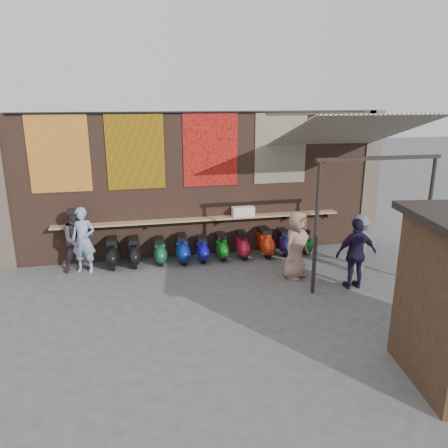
# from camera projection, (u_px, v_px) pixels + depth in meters

# --- Properties ---
(ground) EXTENTS (70.00, 70.00, 0.00)m
(ground) POSITION_uv_depth(u_px,v_px,m) (219.00, 290.00, 10.26)
(ground) COLOR #474749
(ground) RESTS_ON ground
(brick_wall) EXTENTS (10.00, 0.40, 4.00)m
(brick_wall) POSITION_uv_depth(u_px,v_px,m) (199.00, 185.00, 12.23)
(brick_wall) COLOR brown
(brick_wall) RESTS_ON ground
(pier_right) EXTENTS (0.50, 0.50, 4.00)m
(pier_right) POSITION_uv_depth(u_px,v_px,m) (367.00, 178.00, 13.30)
(pier_right) COLOR #4C4238
(pier_right) RESTS_ON ground
(eating_counter) EXTENTS (8.00, 0.32, 0.05)m
(eating_counter) POSITION_uv_depth(u_px,v_px,m) (202.00, 219.00, 12.14)
(eating_counter) COLOR #9E7A51
(eating_counter) RESTS_ON brick_wall
(shelf_box) EXTENTS (0.62, 0.28, 0.27)m
(shelf_box) POSITION_uv_depth(u_px,v_px,m) (243.00, 212.00, 12.31)
(shelf_box) COLOR white
(shelf_box) RESTS_ON eating_counter
(tapestry_redgold) EXTENTS (1.50, 0.02, 2.00)m
(tapestry_redgold) POSITION_uv_depth(u_px,v_px,m) (59.00, 153.00, 11.01)
(tapestry_redgold) COLOR maroon
(tapestry_redgold) RESTS_ON brick_wall
(tapestry_sun) EXTENTS (1.50, 0.02, 2.00)m
(tapestry_sun) POSITION_uv_depth(u_px,v_px,m) (135.00, 151.00, 11.40)
(tapestry_sun) COLOR orange
(tapestry_sun) RESTS_ON brick_wall
(tapestry_orange) EXTENTS (1.50, 0.02, 2.00)m
(tapestry_orange) POSITION_uv_depth(u_px,v_px,m) (211.00, 149.00, 11.81)
(tapestry_orange) COLOR red
(tapestry_orange) RESTS_ON brick_wall
(tapestry_multi) EXTENTS (1.50, 0.02, 2.00)m
(tapestry_multi) POSITION_uv_depth(u_px,v_px,m) (281.00, 148.00, 12.22)
(tapestry_multi) COLOR teal
(tapestry_multi) RESTS_ON brick_wall
(hang_rail) EXTENTS (9.50, 0.06, 0.06)m
(hang_rail) POSITION_uv_depth(u_px,v_px,m) (199.00, 112.00, 11.46)
(hang_rail) COLOR black
(hang_rail) RESTS_ON brick_wall
(scooter_stool_0) EXTENTS (0.37, 0.81, 0.77)m
(scooter_stool_0) POSITION_uv_depth(u_px,v_px,m) (112.00, 253.00, 11.57)
(scooter_stool_0) COLOR black
(scooter_stool_0) RESTS_ON ground
(scooter_stool_1) EXTENTS (0.36, 0.79, 0.75)m
(scooter_stool_1) POSITION_uv_depth(u_px,v_px,m) (134.00, 252.00, 11.69)
(scooter_stool_1) COLOR black
(scooter_stool_1) RESTS_ON ground
(scooter_stool_2) EXTENTS (0.33, 0.73, 0.70)m
(scooter_stool_2) POSITION_uv_depth(u_px,v_px,m) (160.00, 251.00, 11.84)
(scooter_stool_2) COLOR #175D3A
(scooter_stool_2) RESTS_ON ground
(scooter_stool_3) EXTENTS (0.36, 0.80, 0.76)m
(scooter_stool_3) POSITION_uv_depth(u_px,v_px,m) (182.00, 249.00, 11.91)
(scooter_stool_3) COLOR navy
(scooter_stool_3) RESTS_ON ground
(scooter_stool_4) EXTENTS (0.32, 0.71, 0.67)m
(scooter_stool_4) POSITION_uv_depth(u_px,v_px,m) (202.00, 249.00, 12.03)
(scooter_stool_4) COLOR #110C8A
(scooter_stool_4) RESTS_ON ground
(scooter_stool_5) EXTENTS (0.33, 0.74, 0.70)m
(scooter_stool_5) POSITION_uv_depth(u_px,v_px,m) (221.00, 246.00, 12.18)
(scooter_stool_5) COLOR #0C5510
(scooter_stool_5) RESTS_ON ground
(scooter_stool_6) EXTENTS (0.34, 0.76, 0.73)m
(scooter_stool_6) POSITION_uv_depth(u_px,v_px,m) (242.00, 245.00, 12.28)
(scooter_stool_6) COLOR maroon
(scooter_stool_6) RESTS_ON ground
(scooter_stool_7) EXTENTS (0.37, 0.83, 0.79)m
(scooter_stool_7) POSITION_uv_depth(u_px,v_px,m) (265.00, 242.00, 12.41)
(scooter_stool_7) COLOR #B32A0D
(scooter_stool_7) RESTS_ON ground
(scooter_stool_8) EXTENTS (0.34, 0.75, 0.72)m
(scooter_stool_8) POSITION_uv_depth(u_px,v_px,m) (284.00, 242.00, 12.51)
(scooter_stool_8) COLOR #181349
(scooter_stool_8) RESTS_ON ground
(scooter_stool_9) EXTENTS (0.33, 0.74, 0.70)m
(scooter_stool_9) POSITION_uv_depth(u_px,v_px,m) (303.00, 241.00, 12.68)
(scooter_stool_9) COLOR #0D4318
(scooter_stool_9) RESTS_ON ground
(diner_left) EXTENTS (0.71, 0.56, 1.71)m
(diner_left) POSITION_uv_depth(u_px,v_px,m) (83.00, 240.00, 11.14)
(diner_left) COLOR #7F96B9
(diner_left) RESTS_ON ground
(diner_right) EXTENTS (1.00, 0.91, 1.68)m
(diner_right) POSITION_uv_depth(u_px,v_px,m) (77.00, 239.00, 11.22)
(diner_right) COLOR #332830
(diner_right) RESTS_ON ground
(shopper_navy) EXTENTS (1.00, 0.42, 1.70)m
(shopper_navy) POSITION_uv_depth(u_px,v_px,m) (356.00, 254.00, 10.17)
(shopper_navy) COLOR black
(shopper_navy) RESTS_ON ground
(shopper_grey) EXTENTS (1.06, 0.70, 1.52)m
(shopper_grey) POSITION_uv_depth(u_px,v_px,m) (359.00, 243.00, 11.18)
(shopper_grey) COLOR #57585C
(shopper_grey) RESTS_ON ground
(shopper_tan) EXTENTS (0.99, 0.93, 1.71)m
(shopper_tan) POSITION_uv_depth(u_px,v_px,m) (296.00, 245.00, 10.77)
(shopper_tan) COLOR #8F685B
(shopper_tan) RESTS_ON ground
(awning_canvas) EXTENTS (3.20, 3.28, 0.97)m
(awning_canvas) POSITION_uv_depth(u_px,v_px,m) (349.00, 131.00, 10.82)
(awning_canvas) COLOR beige
(awning_canvas) RESTS_ON brick_wall
(awning_ledger) EXTENTS (3.30, 0.08, 0.12)m
(awning_ledger) POSITION_uv_depth(u_px,v_px,m) (323.00, 112.00, 12.20)
(awning_ledger) COLOR #33261C
(awning_ledger) RESTS_ON brick_wall
(awning_header) EXTENTS (3.00, 0.08, 0.08)m
(awning_header) POSITION_uv_depth(u_px,v_px,m) (380.00, 158.00, 9.55)
(awning_header) COLOR black
(awning_header) RESTS_ON awning_post_left
(awning_post_left) EXTENTS (0.09, 0.09, 3.10)m
(awning_post_left) POSITION_uv_depth(u_px,v_px,m) (316.00, 229.00, 9.69)
(awning_post_left) COLOR black
(awning_post_left) RESTS_ON ground
(awning_post_right) EXTENTS (0.09, 0.09, 3.10)m
(awning_post_right) POSITION_uv_depth(u_px,v_px,m) (427.00, 221.00, 10.26)
(awning_post_right) COLOR black
(awning_post_right) RESTS_ON ground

